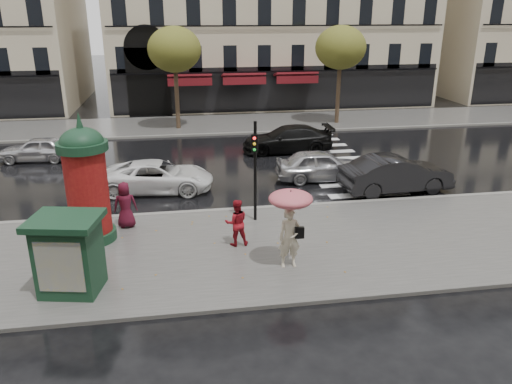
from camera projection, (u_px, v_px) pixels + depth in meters
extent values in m
plane|color=black|center=(245.00, 244.00, 17.06)|extent=(160.00, 160.00, 0.00)
cube|color=#474744|center=(247.00, 249.00, 16.58)|extent=(90.00, 7.00, 0.12)
cube|color=#474744|center=(207.00, 125.00, 34.66)|extent=(90.00, 6.00, 0.12)
cube|color=slate|center=(235.00, 210.00, 19.82)|extent=(90.00, 0.25, 0.14)
cube|color=slate|center=(211.00, 134.00, 31.88)|extent=(90.00, 0.25, 0.14)
cube|color=silver|center=(331.00, 159.00, 26.86)|extent=(3.60, 11.75, 0.01)
cylinder|color=#38281C|center=(177.00, 91.00, 32.57)|extent=(0.28, 0.28, 5.20)
ellipsoid|color=#44581B|center=(174.00, 49.00, 31.67)|extent=(3.40, 3.40, 2.89)
cylinder|color=#38281C|center=(338.00, 87.00, 34.20)|extent=(0.28, 0.28, 5.20)
ellipsoid|color=#44581B|center=(341.00, 47.00, 33.31)|extent=(3.40, 3.40, 2.89)
imported|color=beige|center=(290.00, 238.00, 15.06)|extent=(0.70, 0.46, 1.90)
cylinder|color=black|center=(290.00, 219.00, 14.84)|extent=(0.02, 0.02, 1.20)
ellipsoid|color=#CA2662|center=(291.00, 199.00, 14.62)|extent=(1.31, 1.31, 0.46)
cone|color=black|center=(291.00, 190.00, 14.53)|extent=(0.04, 0.04, 0.10)
cube|color=black|center=(299.00, 233.00, 14.96)|extent=(0.28, 0.13, 0.35)
imported|color=maroon|center=(236.00, 223.00, 16.51)|extent=(0.81, 0.65, 1.61)
imported|color=#490E1E|center=(125.00, 205.00, 17.89)|extent=(0.86, 0.59, 1.69)
cylinder|color=#143420|center=(93.00, 234.00, 17.12)|extent=(1.59, 1.59, 0.34)
cylinder|color=maroon|center=(88.00, 191.00, 16.58)|extent=(1.37, 1.37, 2.85)
cylinder|color=#143420|center=(82.00, 146.00, 16.05)|extent=(1.64, 1.64, 0.28)
ellipsoid|color=#143420|center=(82.00, 143.00, 16.01)|extent=(1.41, 1.41, 0.99)
cone|color=#143420|center=(79.00, 120.00, 15.75)|extent=(0.23, 0.23, 0.51)
cylinder|color=black|center=(255.00, 172.00, 18.14)|extent=(0.11, 0.11, 3.76)
cube|color=black|center=(255.00, 143.00, 17.56)|extent=(0.27, 0.22, 0.66)
cube|color=#143420|center=(69.00, 258.00, 13.71)|extent=(1.77, 1.54, 2.03)
cube|color=#143420|center=(64.00, 221.00, 13.33)|extent=(2.11, 1.89, 0.17)
imported|color=#BABBC0|center=(321.00, 165.00, 23.30)|extent=(4.32, 1.89, 1.45)
imported|color=black|center=(396.00, 174.00, 21.76)|extent=(5.02, 2.14, 1.61)
imported|color=white|center=(158.00, 176.00, 21.89)|extent=(5.07, 2.77, 1.35)
imported|color=black|center=(287.00, 139.00, 27.99)|extent=(5.08, 2.16, 1.46)
imported|color=silver|center=(37.00, 149.00, 26.30)|extent=(3.86, 1.76, 1.28)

